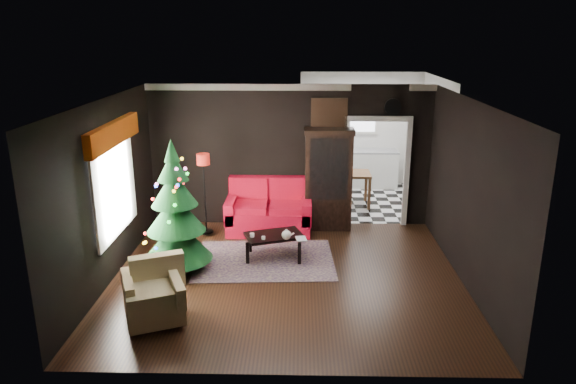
{
  "coord_description": "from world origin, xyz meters",
  "views": [
    {
      "loc": [
        0.2,
        -7.71,
        3.78
      ],
      "look_at": [
        0.0,
        0.9,
        1.15
      ],
      "focal_mm": 33.24,
      "sensor_mm": 36.0,
      "label": 1
    }
  ],
  "objects_px": {
    "teapot": "(286,235)",
    "armchair": "(153,291)",
    "kitchen_table": "(354,189)",
    "coffee_table": "(274,246)",
    "wall_clock": "(393,107)",
    "christmas_tree": "(175,210)",
    "loveseat": "(269,207)",
    "curio_cabinet": "(328,182)",
    "floor_lamp": "(205,194)"
  },
  "relations": [
    {
      "from": "kitchen_table",
      "to": "coffee_table",
      "type": "bearing_deg",
      "value": -119.0
    },
    {
      "from": "loveseat",
      "to": "christmas_tree",
      "type": "xyz_separation_m",
      "value": [
        -1.37,
        -1.83,
        0.55
      ]
    },
    {
      "from": "floor_lamp",
      "to": "armchair",
      "type": "relative_size",
      "value": 1.95
    },
    {
      "from": "armchair",
      "to": "wall_clock",
      "type": "xyz_separation_m",
      "value": [
        3.69,
        3.83,
        1.92
      ]
    },
    {
      "from": "kitchen_table",
      "to": "teapot",
      "type": "bearing_deg",
      "value": -114.07
    },
    {
      "from": "loveseat",
      "to": "teapot",
      "type": "relative_size",
      "value": 9.32
    },
    {
      "from": "coffee_table",
      "to": "teapot",
      "type": "xyz_separation_m",
      "value": [
        0.22,
        -0.23,
        0.3
      ]
    },
    {
      "from": "loveseat",
      "to": "floor_lamp",
      "type": "distance_m",
      "value": 1.26
    },
    {
      "from": "teapot",
      "to": "kitchen_table",
      "type": "relative_size",
      "value": 0.24
    },
    {
      "from": "armchair",
      "to": "wall_clock",
      "type": "relative_size",
      "value": 2.46
    },
    {
      "from": "loveseat",
      "to": "curio_cabinet",
      "type": "bearing_deg",
      "value": 10.83
    },
    {
      "from": "wall_clock",
      "to": "christmas_tree",
      "type": "bearing_deg",
      "value": -149.12
    },
    {
      "from": "curio_cabinet",
      "to": "christmas_tree",
      "type": "height_order",
      "value": "christmas_tree"
    },
    {
      "from": "coffee_table",
      "to": "kitchen_table",
      "type": "xyz_separation_m",
      "value": [
        1.63,
        2.95,
        0.15
      ]
    },
    {
      "from": "floor_lamp",
      "to": "wall_clock",
      "type": "bearing_deg",
      "value": 10.68
    },
    {
      "from": "floor_lamp",
      "to": "wall_clock",
      "type": "relative_size",
      "value": 4.81
    },
    {
      "from": "loveseat",
      "to": "armchair",
      "type": "relative_size",
      "value": 2.16
    },
    {
      "from": "curio_cabinet",
      "to": "armchair",
      "type": "height_order",
      "value": "curio_cabinet"
    },
    {
      "from": "teapot",
      "to": "kitchen_table",
      "type": "height_order",
      "value": "kitchen_table"
    },
    {
      "from": "floor_lamp",
      "to": "kitchen_table",
      "type": "height_order",
      "value": "floor_lamp"
    },
    {
      "from": "curio_cabinet",
      "to": "christmas_tree",
      "type": "relative_size",
      "value": 0.89
    },
    {
      "from": "armchair",
      "to": "teapot",
      "type": "distance_m",
      "value": 2.57
    },
    {
      "from": "teapot",
      "to": "wall_clock",
      "type": "distance_m",
      "value": 3.32
    },
    {
      "from": "loveseat",
      "to": "christmas_tree",
      "type": "height_order",
      "value": "christmas_tree"
    },
    {
      "from": "curio_cabinet",
      "to": "teapot",
      "type": "bearing_deg",
      "value": -113.76
    },
    {
      "from": "loveseat",
      "to": "christmas_tree",
      "type": "relative_size",
      "value": 0.8
    },
    {
      "from": "floor_lamp",
      "to": "teapot",
      "type": "bearing_deg",
      "value": -38.81
    },
    {
      "from": "teapot",
      "to": "armchair",
      "type": "bearing_deg",
      "value": -132.16
    },
    {
      "from": "curio_cabinet",
      "to": "floor_lamp",
      "type": "xyz_separation_m",
      "value": [
        -2.33,
        -0.49,
        -0.12
      ]
    },
    {
      "from": "teapot",
      "to": "wall_clock",
      "type": "relative_size",
      "value": 0.57
    },
    {
      "from": "floor_lamp",
      "to": "kitchen_table",
      "type": "relative_size",
      "value": 2.05
    },
    {
      "from": "curio_cabinet",
      "to": "armchair",
      "type": "xyz_separation_m",
      "value": [
        -2.49,
        -3.65,
        -0.49
      ]
    },
    {
      "from": "christmas_tree",
      "to": "loveseat",
      "type": "bearing_deg",
      "value": 53.08
    },
    {
      "from": "armchair",
      "to": "coffee_table",
      "type": "xyz_separation_m",
      "value": [
        1.51,
        2.13,
        -0.23
      ]
    },
    {
      "from": "loveseat",
      "to": "coffee_table",
      "type": "height_order",
      "value": "loveseat"
    },
    {
      "from": "loveseat",
      "to": "wall_clock",
      "type": "bearing_deg",
      "value": 9.66
    },
    {
      "from": "wall_clock",
      "to": "kitchen_table",
      "type": "distance_m",
      "value": 2.43
    },
    {
      "from": "wall_clock",
      "to": "loveseat",
      "type": "bearing_deg",
      "value": -170.34
    },
    {
      "from": "armchair",
      "to": "teapot",
      "type": "bearing_deg",
      "value": 25.12
    },
    {
      "from": "christmas_tree",
      "to": "coffee_table",
      "type": "distance_m",
      "value": 1.82
    },
    {
      "from": "floor_lamp",
      "to": "wall_clock",
      "type": "height_order",
      "value": "wall_clock"
    },
    {
      "from": "christmas_tree",
      "to": "coffee_table",
      "type": "height_order",
      "value": "christmas_tree"
    },
    {
      "from": "curio_cabinet",
      "to": "floor_lamp",
      "type": "bearing_deg",
      "value": -168.22
    },
    {
      "from": "christmas_tree",
      "to": "teapot",
      "type": "distance_m",
      "value": 1.85
    },
    {
      "from": "coffee_table",
      "to": "teapot",
      "type": "relative_size",
      "value": 5.18
    },
    {
      "from": "christmas_tree",
      "to": "coffee_table",
      "type": "relative_size",
      "value": 2.26
    },
    {
      "from": "armchair",
      "to": "coffee_table",
      "type": "relative_size",
      "value": 0.83
    },
    {
      "from": "loveseat",
      "to": "wall_clock",
      "type": "xyz_separation_m",
      "value": [
        2.35,
        0.4,
        1.88
      ]
    },
    {
      "from": "christmas_tree",
      "to": "armchair",
      "type": "bearing_deg",
      "value": -89.0
    },
    {
      "from": "coffee_table",
      "to": "wall_clock",
      "type": "xyz_separation_m",
      "value": [
        2.18,
        1.7,
        2.15
      ]
    }
  ]
}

